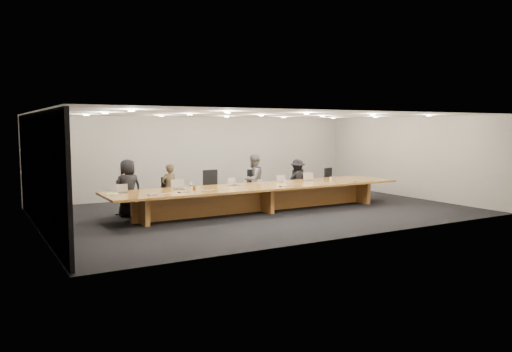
{
  "coord_description": "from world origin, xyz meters",
  "views": [
    {
      "loc": [
        -7.35,
        -12.36,
        2.43
      ],
      "look_at": [
        0.0,
        0.3,
        1.0
      ],
      "focal_mm": 35.0,
      "sensor_mm": 36.0,
      "label": 1
    }
  ],
  "objects_px": {
    "person_b": "(169,188)",
    "paper_cup_near": "(285,182)",
    "chair_left": "(172,194)",
    "laptop_c": "(235,182)",
    "water_bottle": "(191,186)",
    "person_c": "(254,180)",
    "laptop_b": "(178,184)",
    "conference_table": "(261,193)",
    "paper_cup_far": "(331,179)",
    "mic_center": "(281,186)",
    "laptop_d": "(283,179)",
    "mic_left": "(179,192)",
    "chair_far_right": "(333,182)",
    "person_a": "(128,188)",
    "chair_far_left": "(127,198)",
    "mic_right": "(355,181)",
    "person_d": "(298,180)",
    "av_box": "(153,195)",
    "laptop_e": "(310,177)",
    "chair_right": "(301,184)",
    "chair_mid_right": "(257,186)",
    "chair_mid_left": "(214,188)",
    "amber_mug": "(194,188)"
  },
  "relations": [
    {
      "from": "person_b",
      "to": "paper_cup_near",
      "type": "distance_m",
      "value": 3.46
    },
    {
      "from": "chair_left",
      "to": "laptop_c",
      "type": "relative_size",
      "value": 3.35
    },
    {
      "from": "laptop_c",
      "to": "water_bottle",
      "type": "bearing_deg",
      "value": 165.73
    },
    {
      "from": "person_c",
      "to": "paper_cup_near",
      "type": "bearing_deg",
      "value": 99.45
    },
    {
      "from": "laptop_b",
      "to": "conference_table",
      "type": "bearing_deg",
      "value": 6.98
    },
    {
      "from": "paper_cup_far",
      "to": "mic_center",
      "type": "bearing_deg",
      "value": -163.37
    },
    {
      "from": "laptop_d",
      "to": "mic_left",
      "type": "xyz_separation_m",
      "value": [
        -3.62,
        -0.66,
        -0.1
      ]
    },
    {
      "from": "chair_far_right",
      "to": "paper_cup_near",
      "type": "xyz_separation_m",
      "value": [
        -2.77,
        -1.13,
        0.28
      ]
    },
    {
      "from": "conference_table",
      "to": "water_bottle",
      "type": "bearing_deg",
      "value": 173.48
    },
    {
      "from": "person_a",
      "to": "water_bottle",
      "type": "height_order",
      "value": "person_a"
    },
    {
      "from": "paper_cup_near",
      "to": "laptop_b",
      "type": "bearing_deg",
      "value": 178.33
    },
    {
      "from": "person_b",
      "to": "paper_cup_far",
      "type": "bearing_deg",
      "value": 155.63
    },
    {
      "from": "chair_far_right",
      "to": "paper_cup_far",
      "type": "relative_size",
      "value": 10.73
    },
    {
      "from": "chair_far_left",
      "to": "water_bottle",
      "type": "relative_size",
      "value": 5.32
    },
    {
      "from": "chair_far_left",
      "to": "person_b",
      "type": "height_order",
      "value": "person_b"
    },
    {
      "from": "person_c",
      "to": "mic_right",
      "type": "xyz_separation_m",
      "value": [
        2.64,
        -1.73,
        -0.03
      ]
    },
    {
      "from": "mic_left",
      "to": "mic_right",
      "type": "height_order",
      "value": "mic_left"
    },
    {
      "from": "person_d",
      "to": "laptop_d",
      "type": "relative_size",
      "value": 4.75
    },
    {
      "from": "paper_cup_far",
      "to": "av_box",
      "type": "distance_m",
      "value": 6.1
    },
    {
      "from": "conference_table",
      "to": "chair_far_left",
      "type": "relative_size",
      "value": 8.99
    },
    {
      "from": "person_b",
      "to": "paper_cup_far",
      "type": "distance_m",
      "value": 5.13
    },
    {
      "from": "person_b",
      "to": "laptop_c",
      "type": "distance_m",
      "value": 1.89
    },
    {
      "from": "chair_far_right",
      "to": "mic_right",
      "type": "xyz_separation_m",
      "value": [
        -0.69,
        -1.94,
        0.25
      ]
    },
    {
      "from": "person_a",
      "to": "laptop_e",
      "type": "bearing_deg",
      "value": 164.63
    },
    {
      "from": "chair_far_right",
      "to": "person_d",
      "type": "height_order",
      "value": "person_d"
    },
    {
      "from": "laptop_e",
      "to": "laptop_c",
      "type": "bearing_deg",
      "value": -171.56
    },
    {
      "from": "chair_right",
      "to": "chair_mid_right",
      "type": "bearing_deg",
      "value": -179.41
    },
    {
      "from": "paper_cup_near",
      "to": "paper_cup_far",
      "type": "relative_size",
      "value": 0.82
    },
    {
      "from": "laptop_d",
      "to": "laptop_e",
      "type": "bearing_deg",
      "value": -0.44
    },
    {
      "from": "person_b",
      "to": "mic_left",
      "type": "xyz_separation_m",
      "value": [
        -0.32,
        -1.59,
        0.07
      ]
    },
    {
      "from": "chair_far_right",
      "to": "mic_center",
      "type": "bearing_deg",
      "value": -169.96
    },
    {
      "from": "chair_mid_left",
      "to": "person_c",
      "type": "xyz_separation_m",
      "value": [
        1.28,
        -0.21,
        0.22
      ]
    },
    {
      "from": "conference_table",
      "to": "paper_cup_near",
      "type": "bearing_deg",
      "value": 11.31
    },
    {
      "from": "conference_table",
      "to": "chair_left",
      "type": "bearing_deg",
      "value": 149.84
    },
    {
      "from": "amber_mug",
      "to": "laptop_e",
      "type": "bearing_deg",
      "value": 3.93
    },
    {
      "from": "chair_mid_right",
      "to": "person_a",
      "type": "bearing_deg",
      "value": -179.8
    },
    {
      "from": "amber_mug",
      "to": "paper_cup_far",
      "type": "xyz_separation_m",
      "value": [
        4.76,
        0.14,
        -0.01
      ]
    },
    {
      "from": "chair_left",
      "to": "person_d",
      "type": "distance_m",
      "value": 4.37
    },
    {
      "from": "person_c",
      "to": "paper_cup_far",
      "type": "bearing_deg",
      "value": 134.87
    },
    {
      "from": "chair_right",
      "to": "mic_center",
      "type": "distance_m",
      "value": 2.84
    },
    {
      "from": "person_b",
      "to": "chair_far_right",
      "type": "bearing_deg",
      "value": 168.94
    },
    {
      "from": "person_b",
      "to": "mic_left",
      "type": "height_order",
      "value": "person_b"
    },
    {
      "from": "chair_mid_right",
      "to": "person_a",
      "type": "xyz_separation_m",
      "value": [
        -4.21,
        -0.17,
        0.23
      ]
    },
    {
      "from": "laptop_c",
      "to": "paper_cup_near",
      "type": "height_order",
      "value": "laptop_c"
    },
    {
      "from": "chair_mid_right",
      "to": "mic_right",
      "type": "relative_size",
      "value": 10.8
    },
    {
      "from": "laptop_d",
      "to": "paper_cup_far",
      "type": "distance_m",
      "value": 1.72
    },
    {
      "from": "av_box",
      "to": "person_d",
      "type": "bearing_deg",
      "value": 10.19
    },
    {
      "from": "chair_mid_right",
      "to": "chair_mid_left",
      "type": "bearing_deg",
      "value": 176.71
    },
    {
      "from": "water_bottle",
      "to": "paper_cup_far",
      "type": "height_order",
      "value": "water_bottle"
    },
    {
      "from": "laptop_b",
      "to": "water_bottle",
      "type": "bearing_deg",
      "value": 5.59
    }
  ]
}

